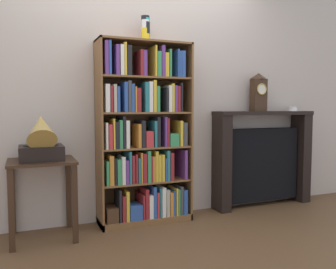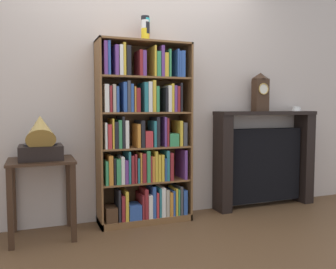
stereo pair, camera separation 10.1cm
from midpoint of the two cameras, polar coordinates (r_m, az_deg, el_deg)
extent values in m
cube|color=brown|center=(3.42, -3.96, -14.57)|extent=(8.21, 6.40, 0.02)
cube|color=beige|center=(3.61, -2.05, 7.56)|extent=(5.21, 0.08, 2.60)
cube|color=brown|center=(3.25, -11.97, 0.00)|extent=(0.02, 0.31, 1.71)
cube|color=brown|center=(3.51, 2.06, 0.40)|extent=(0.02, 0.31, 1.71)
cube|color=brown|center=(3.50, -5.42, 0.37)|extent=(0.88, 0.01, 1.71)
cube|color=brown|center=(3.40, -4.77, 14.60)|extent=(0.88, 0.31, 0.02)
cube|color=brown|center=(3.51, -4.59, -13.36)|extent=(0.88, 0.31, 0.06)
cube|color=#472D1C|center=(3.35, -10.13, -12.53)|extent=(0.10, 0.19, 0.13)
cube|color=black|center=(3.35, -8.96, -11.13)|extent=(0.02, 0.20, 0.29)
cube|color=maroon|center=(3.40, -8.51, -11.43)|extent=(0.03, 0.26, 0.23)
cube|color=gold|center=(3.39, -7.90, -11.08)|extent=(0.03, 0.25, 0.27)
cube|color=#2D519E|center=(3.40, -6.38, -12.24)|extent=(0.12, 0.17, 0.14)
cube|color=maroon|center=(3.44, -5.37, -11.26)|extent=(0.02, 0.25, 0.23)
cube|color=maroon|center=(3.42, -4.75, -10.87)|extent=(0.03, 0.21, 0.28)
cube|color=white|center=(3.47, -4.24, -11.19)|extent=(0.04, 0.26, 0.22)
cube|color=#2D519E|center=(3.45, -3.53, -10.62)|extent=(0.03, 0.21, 0.30)
cube|color=#C63338|center=(3.46, -3.00, -11.04)|extent=(0.02, 0.21, 0.24)
cube|color=teal|center=(3.48, -2.64, -10.65)|extent=(0.02, 0.23, 0.28)
cube|color=white|center=(3.49, -2.17, -10.54)|extent=(0.04, 0.24, 0.28)
cube|color=#B2A893|center=(3.50, -1.48, -10.69)|extent=(0.03, 0.23, 0.26)
cube|color=orange|center=(3.53, -0.93, -10.82)|extent=(0.03, 0.25, 0.23)
cube|color=#2D519E|center=(3.52, -0.43, -10.73)|extent=(0.02, 0.22, 0.24)
cube|color=gold|center=(3.53, -0.02, -10.53)|extent=(0.02, 0.22, 0.26)
cube|color=#388E56|center=(3.56, 0.23, -10.50)|extent=(0.02, 0.26, 0.25)
cube|color=#424247|center=(3.56, 0.68, -10.28)|extent=(0.03, 0.24, 0.28)
cube|color=#2D519E|center=(3.56, 1.42, -10.60)|extent=(0.04, 0.20, 0.24)
cube|color=brown|center=(3.42, -4.63, -7.51)|extent=(0.85, 0.29, 0.02)
cube|color=#388E56|center=(3.28, -10.99, -5.99)|extent=(0.02, 0.24, 0.22)
cube|color=orange|center=(3.27, -10.34, -5.58)|extent=(0.04, 0.22, 0.27)
cube|color=black|center=(3.30, -9.81, -5.75)|extent=(0.02, 0.25, 0.24)
cube|color=#388E56|center=(3.29, -9.14, -5.82)|extent=(0.04, 0.21, 0.23)
cube|color=white|center=(3.29, -8.48, -5.60)|extent=(0.03, 0.21, 0.25)
cube|color=#663884|center=(3.30, -7.87, -5.88)|extent=(0.03, 0.20, 0.22)
cube|color=teal|center=(3.33, -7.51, -5.12)|extent=(0.02, 0.26, 0.29)
cube|color=maroon|center=(3.33, -7.01, -5.44)|extent=(0.03, 0.24, 0.26)
cube|color=maroon|center=(3.32, -6.42, -5.35)|extent=(0.02, 0.21, 0.27)
cube|color=teal|center=(3.34, -6.07, -5.60)|extent=(0.02, 0.24, 0.23)
cube|color=orange|center=(3.35, -5.71, -5.18)|extent=(0.02, 0.24, 0.28)
cube|color=maroon|center=(3.37, -5.26, -5.19)|extent=(0.04, 0.26, 0.27)
cube|color=#388E56|center=(3.37, -4.57, -4.98)|extent=(0.03, 0.24, 0.29)
cube|color=maroon|center=(3.39, -4.17, -5.35)|extent=(0.02, 0.26, 0.25)
cube|color=orange|center=(3.38, -3.70, -5.41)|extent=(0.03, 0.22, 0.24)
cube|color=gold|center=(3.38, -3.24, -4.99)|extent=(0.03, 0.22, 0.29)
cube|color=gold|center=(3.39, -2.74, -5.27)|extent=(0.03, 0.21, 0.25)
cube|color=gold|center=(3.43, -2.37, -5.16)|extent=(0.03, 0.26, 0.25)
cube|color=#2D519E|center=(3.43, -1.85, -5.46)|extent=(0.02, 0.24, 0.22)
cube|color=teal|center=(3.42, -1.36, -4.89)|extent=(0.03, 0.21, 0.29)
cube|color=maroon|center=(3.44, -0.83, -5.01)|extent=(0.03, 0.23, 0.27)
cube|color=#663884|center=(3.51, 1.30, -4.67)|extent=(0.03, 0.26, 0.28)
cube|color=brown|center=(3.37, -4.67, -2.06)|extent=(0.85, 0.29, 0.02)
cube|color=white|center=(3.23, -11.11, -0.14)|extent=(0.02, 0.23, 0.23)
cube|color=#C63338|center=(3.23, -10.51, -0.28)|extent=(0.03, 0.21, 0.22)
cube|color=gold|center=(3.24, -10.01, 0.19)|extent=(0.02, 0.23, 0.27)
cube|color=black|center=(3.26, -9.56, -0.03)|extent=(0.03, 0.25, 0.24)
cube|color=#388E56|center=(3.25, -8.90, 0.10)|extent=(0.03, 0.21, 0.26)
cube|color=black|center=(3.27, -8.44, 0.40)|extent=(0.02, 0.24, 0.29)
cube|color=white|center=(3.28, -7.90, 0.10)|extent=(0.03, 0.24, 0.25)
cube|color=orange|center=(3.29, -5.97, -0.15)|extent=(0.03, 0.21, 0.22)
cube|color=black|center=(3.32, -5.45, 0.16)|extent=(0.03, 0.25, 0.25)
cube|color=#C63338|center=(3.34, -4.45, -0.66)|extent=(0.07, 0.24, 0.15)
cube|color=teal|center=(3.34, -3.40, 0.15)|extent=(0.02, 0.21, 0.24)
cube|color=black|center=(3.36, -3.00, 0.47)|extent=(0.03, 0.24, 0.28)
cube|color=#663884|center=(3.39, -1.89, 0.53)|extent=(0.02, 0.25, 0.28)
cube|color=maroon|center=(3.40, -1.53, 0.44)|extent=(0.02, 0.26, 0.27)
cube|color=#388E56|center=(3.40, -0.31, -0.80)|extent=(0.09, 0.18, 0.12)
cube|color=gold|center=(3.44, 0.65, 0.27)|extent=(0.03, 0.23, 0.24)
cube|color=#424247|center=(3.45, 1.31, 0.14)|extent=(0.04, 0.22, 0.22)
cube|color=brown|center=(3.35, -4.70, 3.52)|extent=(0.85, 0.29, 0.02)
cube|color=white|center=(3.23, -11.05, 5.75)|extent=(0.04, 0.25, 0.25)
cube|color=maroon|center=(3.24, -10.43, 5.63)|extent=(0.02, 0.25, 0.23)
cube|color=#B2A893|center=(3.25, -9.90, 5.76)|extent=(0.03, 0.26, 0.24)
cube|color=#2D519E|center=(3.23, -9.28, 5.62)|extent=(0.02, 0.20, 0.23)
cube|color=#2D519E|center=(3.25, -8.15, 5.98)|extent=(0.03, 0.21, 0.27)
cube|color=#424247|center=(3.26, -7.52, 6.09)|extent=(0.03, 0.20, 0.28)
cube|color=#2D519E|center=(3.29, -7.13, 5.84)|extent=(0.03, 0.25, 0.25)
cube|color=orange|center=(3.29, -6.65, 5.64)|extent=(0.02, 0.24, 0.23)
cube|color=maroon|center=(3.28, -6.08, 5.54)|extent=(0.04, 0.21, 0.22)
cube|color=teal|center=(3.32, -4.93, 6.00)|extent=(0.04, 0.25, 0.27)
cube|color=white|center=(3.32, -4.20, 6.05)|extent=(0.04, 0.21, 0.28)
cube|color=gold|center=(3.34, -3.59, 6.17)|extent=(0.03, 0.22, 0.29)
cube|color=#388E56|center=(3.35, -3.07, 5.71)|extent=(0.03, 0.23, 0.24)
cube|color=black|center=(3.38, -1.70, 5.60)|extent=(0.02, 0.24, 0.23)
cube|color=white|center=(3.39, -1.17, 5.76)|extent=(0.03, 0.23, 0.25)
cube|color=gold|center=(3.40, -0.65, 5.92)|extent=(0.02, 0.22, 0.26)
cube|color=#663884|center=(3.40, -0.16, 5.78)|extent=(0.03, 0.20, 0.25)
cube|color=maroon|center=(3.42, 0.28, 5.72)|extent=(0.03, 0.21, 0.24)
cube|color=black|center=(3.44, 0.66, 5.96)|extent=(0.02, 0.23, 0.27)
cube|color=brown|center=(3.36, -4.73, 9.10)|extent=(0.85, 0.29, 0.02)
cube|color=#663884|center=(3.24, -11.16, 11.95)|extent=(0.03, 0.21, 0.29)
cube|color=#2D519E|center=(3.26, -10.66, 11.95)|extent=(0.02, 0.23, 0.29)
cube|color=#663884|center=(3.27, -9.48, 11.65)|extent=(0.03, 0.23, 0.26)
cube|color=white|center=(3.29, -8.82, 11.65)|extent=(0.03, 0.24, 0.27)
cube|color=gold|center=(3.28, -8.25, 11.86)|extent=(0.02, 0.21, 0.29)
cube|color=black|center=(3.29, -7.59, 11.64)|extent=(0.04, 0.21, 0.26)
cube|color=maroon|center=(3.31, -5.63, 11.33)|extent=(0.03, 0.21, 0.23)
cube|color=#663884|center=(3.33, -5.11, 11.27)|extent=(0.03, 0.21, 0.23)
cube|color=gold|center=(3.38, -3.54, 11.59)|extent=(0.02, 0.26, 0.28)
cube|color=#388E56|center=(3.38, -2.92, 11.17)|extent=(0.04, 0.23, 0.23)
cube|color=#663884|center=(3.38, -2.21, 11.63)|extent=(0.03, 0.21, 0.28)
cube|color=gold|center=(3.40, -1.68, 11.06)|extent=(0.04, 0.22, 0.22)
cube|color=#388E56|center=(3.41, -1.08, 11.33)|extent=(0.02, 0.21, 0.25)
cube|color=#2D519E|center=(3.45, 0.15, 11.30)|extent=(0.02, 0.23, 0.26)
cube|color=#2D519E|center=(3.46, 0.40, 11.14)|extent=(0.02, 0.25, 0.24)
cube|color=#2D519E|center=(3.47, 0.91, 11.15)|extent=(0.04, 0.24, 0.25)
cylinder|color=yellow|center=(3.44, -4.54, 15.55)|extent=(0.08, 0.08, 0.11)
cylinder|color=yellow|center=(3.44, -4.54, 15.87)|extent=(0.08, 0.08, 0.11)
cylinder|color=orange|center=(3.45, -4.51, 16.18)|extent=(0.08, 0.08, 0.11)
cylinder|color=red|center=(3.45, -4.55, 16.49)|extent=(0.08, 0.08, 0.11)
cylinder|color=black|center=(3.45, -4.50, 16.81)|extent=(0.08, 0.08, 0.11)
cylinder|color=white|center=(3.46, -4.54, 17.12)|extent=(0.08, 0.08, 0.11)
cylinder|color=#28B2B7|center=(3.46, -4.51, 17.42)|extent=(0.08, 0.08, 0.11)
cylinder|color=black|center=(3.47, -4.57, 17.73)|extent=(0.08, 0.08, 0.11)
cube|color=#382316|center=(3.13, -20.66, -4.08)|extent=(0.54, 0.48, 0.02)
cube|color=#382316|center=(3.00, -24.95, -11.08)|extent=(0.04, 0.04, 0.64)
cube|color=#382316|center=(3.01, -15.78, -10.76)|extent=(0.04, 0.04, 0.64)
cube|color=#382316|center=(3.40, -24.65, -9.25)|extent=(0.04, 0.04, 0.64)
cube|color=#382316|center=(3.41, -16.62, -8.99)|extent=(0.04, 0.04, 0.64)
cube|color=black|center=(3.12, -20.69, -2.78)|extent=(0.35, 0.32, 0.12)
cylinder|color=black|center=(3.11, -20.72, -1.57)|extent=(0.27, 0.27, 0.01)
cylinder|color=#B79347|center=(3.06, -20.71, -1.21)|extent=(0.03, 0.03, 0.06)
cone|color=#B79347|center=(3.00, -20.74, 1.04)|extent=(0.23, 0.36, 0.36)
cube|color=black|center=(4.03, 14.61, 3.39)|extent=(1.19, 0.25, 0.04)
cube|color=black|center=(3.78, 7.93, -4.64)|extent=(0.12, 0.22, 1.02)
cube|color=black|center=(4.42, 20.06, -3.57)|extent=(0.12, 0.22, 1.02)
cube|color=black|center=(4.11, 14.15, -4.72)|extent=(0.91, 0.12, 0.82)
cube|color=#382316|center=(3.99, 13.72, 6.20)|extent=(0.16, 0.10, 0.35)
pyramid|color=#382316|center=(4.00, 13.78, 9.18)|extent=(0.16, 0.10, 0.06)
cylinder|color=silver|center=(3.94, 14.22, 7.13)|extent=(0.11, 0.01, 0.11)
torus|color=#B79347|center=(3.94, 14.24, 7.14)|extent=(0.12, 0.01, 0.12)
cylinder|color=white|center=(4.29, 18.96, 3.65)|extent=(0.13, 0.13, 0.01)
cylinder|color=white|center=(4.29, 18.97, 3.99)|extent=(0.08, 0.08, 0.05)
torus|color=white|center=(4.32, 19.47, 4.01)|extent=(0.04, 0.01, 0.04)
camera|label=1|loc=(0.05, -90.84, -0.06)|focal=37.66mm
camera|label=2|loc=(0.05, 89.16, 0.06)|focal=37.66mm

